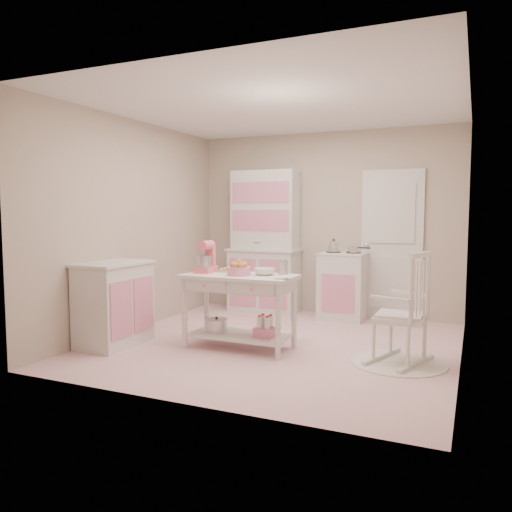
{
  "coord_description": "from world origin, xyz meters",
  "views": [
    {
      "loc": [
        1.99,
        -5.07,
        1.46
      ],
      "look_at": [
        -0.33,
        0.2,
        0.96
      ],
      "focal_mm": 35.0,
      "sensor_mm": 36.0,
      "label": 1
    }
  ],
  "objects": [
    {
      "name": "hutch",
      "position": [
        -0.85,
        1.66,
        1.04
      ],
      "size": [
        1.06,
        0.5,
        2.08
      ],
      "primitive_type": "cube",
      "color": "silver",
      "rests_on": "ground"
    },
    {
      "name": "mixing_bowl",
      "position": [
        -0.05,
        -0.22,
        0.84
      ],
      "size": [
        0.23,
        0.23,
        0.07
      ],
      "primitive_type": "imported",
      "color": "white",
      "rests_on": "work_table"
    },
    {
      "name": "recipe_book",
      "position": [
        0.14,
        -0.42,
        0.81
      ],
      "size": [
        0.21,
        0.24,
        0.02
      ],
      "primitive_type": "imported",
      "rotation": [
        0.0,
        0.0,
        0.39
      ],
      "color": "white",
      "rests_on": "work_table"
    },
    {
      "name": "room_shell",
      "position": [
        0.0,
        0.0,
        1.65
      ],
      "size": [
        3.84,
        3.84,
        2.62
      ],
      "color": "pink",
      "rests_on": "ground"
    },
    {
      "name": "door",
      "position": [
        0.95,
        1.87,
        1.02
      ],
      "size": [
        0.82,
        0.05,
        2.04
      ],
      "primitive_type": "cube",
      "color": "silver",
      "rests_on": "ground"
    },
    {
      "name": "base_cabinet",
      "position": [
        -1.63,
        -0.74,
        0.46
      ],
      "size": [
        0.54,
        0.84,
        0.92
      ],
      "primitive_type": "cube",
      "color": "silver",
      "rests_on": "ground"
    },
    {
      "name": "stand_mixer",
      "position": [
        -0.73,
        -0.28,
        0.97
      ],
      "size": [
        0.21,
        0.29,
        0.34
      ],
      "primitive_type": "cube",
      "rotation": [
        0.0,
        0.0,
        0.03
      ],
      "color": "#F56779",
      "rests_on": "work_table"
    },
    {
      "name": "lace_rug",
      "position": [
        1.35,
        -0.17,
        0.01
      ],
      "size": [
        0.92,
        0.92,
        0.01
      ],
      "primitive_type": "cylinder",
      "color": "white",
      "rests_on": "ground"
    },
    {
      "name": "work_table",
      "position": [
        -0.31,
        -0.3,
        0.4
      ],
      "size": [
        1.2,
        0.6,
        0.8
      ],
      "primitive_type": "cube",
      "color": "silver",
      "rests_on": "ground"
    },
    {
      "name": "stove",
      "position": [
        0.35,
        1.61,
        0.46
      ],
      "size": [
        0.62,
        0.57,
        0.92
      ],
      "primitive_type": "cube",
      "color": "silver",
      "rests_on": "ground"
    },
    {
      "name": "bread_basket",
      "position": [
        -0.29,
        -0.35,
        0.85
      ],
      "size": [
        0.25,
        0.25,
        0.09
      ],
      "primitive_type": "cylinder",
      "color": "pink",
      "rests_on": "work_table"
    },
    {
      "name": "metal_pitcher",
      "position": [
        0.13,
        -0.14,
        0.89
      ],
      "size": [
        0.1,
        0.1,
        0.17
      ],
      "primitive_type": "cylinder",
      "color": "silver",
      "rests_on": "work_table"
    },
    {
      "name": "cookie_tray",
      "position": [
        -0.46,
        -0.12,
        0.81
      ],
      "size": [
        0.34,
        0.24,
        0.02
      ],
      "primitive_type": "cube",
      "color": "silver",
      "rests_on": "work_table"
    },
    {
      "name": "rocking_chair",
      "position": [
        1.35,
        -0.17,
        0.55
      ],
      "size": [
        0.69,
        0.84,
        1.1
      ],
      "primitive_type": "cube",
      "rotation": [
        0.0,
        0.0,
        -0.34
      ],
      "color": "silver",
      "rests_on": "ground"
    }
  ]
}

